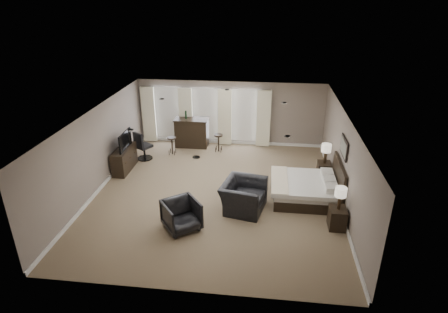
# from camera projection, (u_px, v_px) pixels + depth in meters

# --- Properties ---
(room) EXTENTS (7.60, 8.60, 2.64)m
(room) POSITION_uv_depth(u_px,v_px,m) (216.00, 155.00, 11.28)
(room) COLOR #77644B
(room) RESTS_ON ground
(window_bay) EXTENTS (5.25, 0.20, 2.30)m
(window_bay) POSITION_uv_depth(u_px,v_px,m) (205.00, 116.00, 15.15)
(window_bay) COLOR silver
(window_bay) RESTS_ON room
(bed) EXTENTS (1.96, 1.87, 1.24)m
(bed) POSITION_uv_depth(u_px,v_px,m) (301.00, 180.00, 11.27)
(bed) COLOR silver
(bed) RESTS_ON ground
(nightstand_near) EXTENTS (0.44, 0.53, 0.58)m
(nightstand_near) POSITION_uv_depth(u_px,v_px,m) (337.00, 218.00, 9.99)
(nightstand_near) COLOR black
(nightstand_near) RESTS_ON ground
(nightstand_far) EXTENTS (0.43, 0.53, 0.58)m
(nightstand_far) POSITION_uv_depth(u_px,v_px,m) (324.00, 171.00, 12.62)
(nightstand_far) COLOR black
(nightstand_far) RESTS_ON ground
(lamp_near) EXTENTS (0.31, 0.31, 0.63)m
(lamp_near) POSITION_uv_depth(u_px,v_px,m) (340.00, 198.00, 9.75)
(lamp_near) COLOR beige
(lamp_near) RESTS_ON nightstand_near
(lamp_far) EXTENTS (0.33, 0.33, 0.67)m
(lamp_far) POSITION_uv_depth(u_px,v_px,m) (326.00, 154.00, 12.37)
(lamp_far) COLOR beige
(lamp_far) RESTS_ON nightstand_far
(wall_art) EXTENTS (0.04, 0.96, 0.56)m
(wall_art) POSITION_uv_depth(u_px,v_px,m) (344.00, 147.00, 10.69)
(wall_art) COLOR slate
(wall_art) RESTS_ON room
(dresser) EXTENTS (0.45, 1.41, 0.82)m
(dresser) POSITION_uv_depth(u_px,v_px,m) (124.00, 159.00, 13.18)
(dresser) COLOR black
(dresser) RESTS_ON ground
(tv) EXTENTS (0.61, 1.06, 0.14)m
(tv) POSITION_uv_depth(u_px,v_px,m) (123.00, 147.00, 12.99)
(tv) COLOR black
(tv) RESTS_ON dresser
(armchair_near) EXTENTS (1.12, 1.47, 1.15)m
(armchair_near) POSITION_uv_depth(u_px,v_px,m) (244.00, 191.00, 10.74)
(armchair_near) COLOR black
(armchair_near) RESTS_ON ground
(armchair_far) EXTENTS (1.20, 1.18, 0.90)m
(armchair_far) POSITION_uv_depth(u_px,v_px,m) (181.00, 214.00, 9.88)
(armchair_far) COLOR black
(armchair_far) RESTS_ON ground
(bar_counter) EXTENTS (1.35, 0.70, 1.17)m
(bar_counter) POSITION_uv_depth(u_px,v_px,m) (192.00, 132.00, 15.15)
(bar_counter) COLOR black
(bar_counter) RESTS_ON ground
(bar_stool_left) EXTENTS (0.36, 0.36, 0.70)m
(bar_stool_left) POSITION_uv_depth(u_px,v_px,m) (172.00, 146.00, 14.48)
(bar_stool_left) COLOR black
(bar_stool_left) RESTS_ON ground
(bar_stool_right) EXTENTS (0.40, 0.40, 0.71)m
(bar_stool_right) POSITION_uv_depth(u_px,v_px,m) (219.00, 143.00, 14.73)
(bar_stool_right) COLOR black
(bar_stool_right) RESTS_ON ground
(desk_chair) EXTENTS (0.78, 0.78, 1.11)m
(desk_chair) POSITION_uv_depth(u_px,v_px,m) (144.00, 145.00, 13.97)
(desk_chair) COLOR black
(desk_chair) RESTS_ON ground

